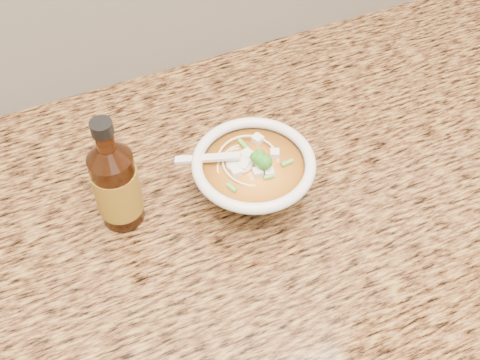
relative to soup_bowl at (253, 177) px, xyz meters
name	(u,v)px	position (x,y,z in m)	size (l,w,h in m)	color
cabinet	(223,347)	(-0.06, 0.00, -0.51)	(4.00, 0.65, 0.86)	#351C10
counter_slab	(217,215)	(-0.06, 0.00, -0.06)	(4.00, 0.68, 0.04)	olive
soup_bowl	(253,177)	(0.00, 0.00, 0.00)	(0.18, 0.17, 0.09)	silver
hot_sauce_bottle	(116,185)	(-0.18, 0.04, 0.03)	(0.08, 0.08, 0.18)	#3C1908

